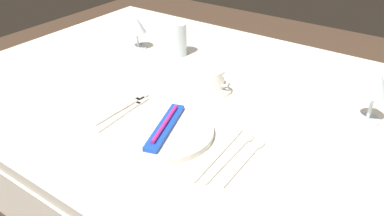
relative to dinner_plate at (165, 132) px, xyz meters
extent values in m
cube|color=silver|center=(0.04, 0.24, -0.03)|extent=(1.80, 1.10, 0.04)
cube|color=silver|center=(0.04, 0.79, -0.14)|extent=(1.80, 0.01, 0.18)
cylinder|color=brown|center=(-0.76, 0.69, -0.40)|extent=(0.07, 0.07, 0.70)
cylinder|color=white|center=(0.00, 0.00, 0.00)|extent=(0.25, 0.25, 0.02)
cube|color=blue|center=(0.00, 0.00, 0.02)|extent=(0.10, 0.21, 0.01)
cylinder|color=#CC268C|center=(0.00, 0.00, 0.03)|extent=(0.06, 0.16, 0.01)
cube|color=beige|center=(-0.16, -0.01, -0.01)|extent=(0.02, 0.18, 0.00)
cube|color=beige|center=(-0.16, 0.09, -0.01)|extent=(0.02, 0.04, 0.00)
cube|color=beige|center=(-0.18, 0.01, -0.01)|extent=(0.02, 0.17, 0.00)
cube|color=beige|center=(-0.18, 0.11, -0.01)|extent=(0.02, 0.04, 0.00)
cube|color=beige|center=(0.15, -0.01, -0.01)|extent=(0.03, 0.20, 0.00)
cube|color=beige|center=(0.15, 0.10, -0.01)|extent=(0.02, 0.06, 0.00)
cube|color=beige|center=(0.18, 0.00, -0.01)|extent=(0.01, 0.20, 0.00)
ellipsoid|color=beige|center=(0.18, 0.11, -0.01)|extent=(0.03, 0.04, 0.01)
cube|color=beige|center=(0.22, 0.00, -0.01)|extent=(0.02, 0.17, 0.00)
ellipsoid|color=beige|center=(0.22, 0.10, -0.01)|extent=(0.03, 0.04, 0.01)
cylinder|color=white|center=(-0.03, 0.27, 0.00)|extent=(0.13, 0.13, 0.01)
cylinder|color=white|center=(-0.03, 0.27, 0.03)|extent=(0.08, 0.08, 0.06)
torus|color=white|center=(0.01, 0.27, 0.03)|extent=(0.04, 0.01, 0.04)
cylinder|color=silver|center=(0.41, 0.37, -0.01)|extent=(0.07, 0.07, 0.01)
cylinder|color=silver|center=(0.41, 0.37, 0.03)|extent=(0.01, 0.01, 0.07)
cone|color=silver|center=(0.41, 0.37, 0.11)|extent=(0.07, 0.07, 0.07)
cylinder|color=silver|center=(-0.45, 0.40, -0.01)|extent=(0.07, 0.07, 0.01)
cylinder|color=silver|center=(-0.45, 0.40, 0.03)|extent=(0.01, 0.01, 0.06)
cone|color=silver|center=(-0.45, 0.40, 0.09)|extent=(0.07, 0.07, 0.06)
cylinder|color=silver|center=(-0.28, 0.43, 0.05)|extent=(0.07, 0.07, 0.12)
cylinder|color=#C68C1E|center=(-0.28, 0.43, 0.02)|extent=(0.06, 0.06, 0.04)
camera|label=1|loc=(0.51, -0.61, 0.56)|focal=35.20mm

